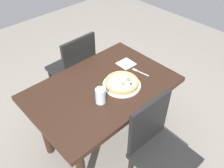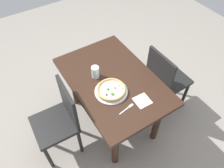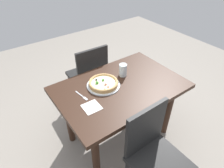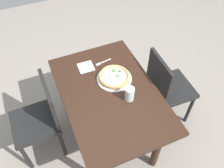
% 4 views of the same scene
% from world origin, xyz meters
% --- Properties ---
extents(ground_plane, '(6.00, 6.00, 0.00)m').
position_xyz_m(ground_plane, '(0.00, 0.00, 0.00)').
color(ground_plane, gray).
extents(dining_table, '(1.19, 0.79, 0.72)m').
position_xyz_m(dining_table, '(0.00, 0.00, 0.61)').
color(dining_table, '#331E14').
rests_on(dining_table, ground).
extents(chair_near, '(0.41, 0.41, 0.90)m').
position_xyz_m(chair_near, '(0.00, -0.61, 0.50)').
color(chair_near, black).
rests_on(chair_near, ground).
extents(chair_far, '(0.40, 0.40, 0.90)m').
position_xyz_m(chair_far, '(0.14, 0.61, 0.50)').
color(chair_far, black).
rests_on(chair_far, ground).
extents(plate, '(0.31, 0.31, 0.01)m').
position_xyz_m(plate, '(0.13, -0.10, 0.73)').
color(plate, silver).
rests_on(plate, dining_table).
extents(pizza, '(0.28, 0.28, 0.05)m').
position_xyz_m(pizza, '(0.13, -0.10, 0.75)').
color(pizza, tan).
rests_on(pizza, plate).
extents(fork, '(0.04, 0.17, 0.00)m').
position_xyz_m(fork, '(0.36, -0.08, 0.72)').
color(fork, silver).
rests_on(fork, dining_table).
extents(drinking_glass, '(0.08, 0.08, 0.13)m').
position_xyz_m(drinking_glass, '(-0.12, -0.12, 0.78)').
color(drinking_glass, silver).
rests_on(drinking_glass, dining_table).
extents(napkin, '(0.14, 0.14, 0.00)m').
position_xyz_m(napkin, '(0.37, 0.09, 0.72)').
color(napkin, white).
rests_on(napkin, dining_table).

